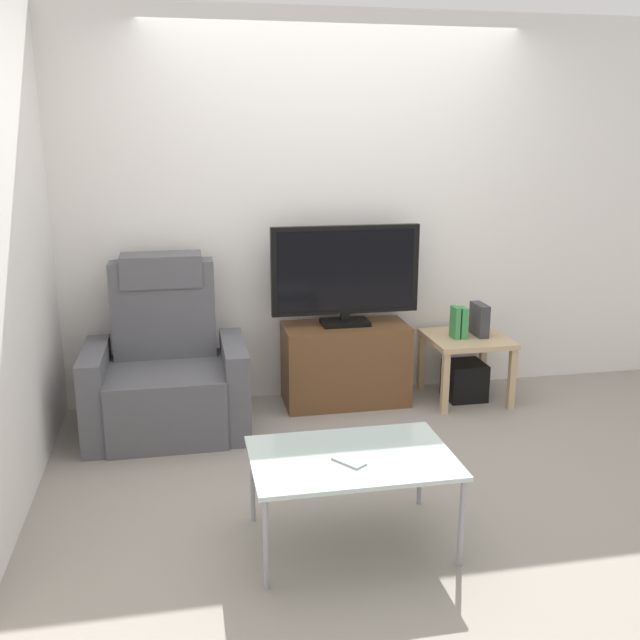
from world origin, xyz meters
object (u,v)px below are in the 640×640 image
cell_phone (349,461)px  side_table (466,346)px  game_console (479,320)px  coffee_table (352,461)px  tv_stand (345,364)px  recliner_armchair (166,372)px  television (346,273)px  book_middle (462,322)px  book_leftmost (455,322)px  subwoofer_box (464,380)px

cell_phone → side_table: bearing=18.2°
side_table → game_console: 0.20m
coffee_table → cell_phone: cell_phone is taller
coffee_table → cell_phone: (-0.03, -0.06, 0.03)m
cell_phone → coffee_table: bearing=30.8°
tv_stand → side_table: (0.84, -0.09, 0.10)m
coffee_table → recliner_armchair: bearing=118.9°
television → book_middle: television is taller
book_leftmost → game_console: (0.19, 0.03, 0.00)m
cell_phone → book_leftmost: bearing=20.1°
tv_stand → cell_phone: bearing=-102.6°
subwoofer_box → side_table: bearing=18.4°
tv_stand → recliner_armchair: recliner_armchair is taller
tv_stand → cell_phone: 1.82m
coffee_table → cell_phone: size_ratio=6.00×
subwoofer_box → cell_phone: (-1.24, -1.69, 0.30)m
coffee_table → television: bearing=77.9°
recliner_armchair → coffee_table: 1.71m
game_console → recliner_armchair: bearing=-176.4°
recliner_armchair → game_console: size_ratio=4.82×
tv_stand → book_middle: book_middle is taller
book_leftmost → cell_phone: book_leftmost is taller
subwoofer_box → book_middle: 0.43m
television → book_middle: bearing=-8.8°
book_middle → coffee_table: 1.99m
television → game_console: bearing=-5.7°
recliner_armchair → book_middle: size_ratio=5.06×
television → cell_phone: television is taller
tv_stand → recliner_armchair: (-1.20, -0.21, 0.09)m
book_middle → game_console: game_console is taller
recliner_armchair → subwoofer_box: recliner_armchair is taller
side_table → coffee_table: side_table is taller
side_table → coffee_table: size_ratio=0.60×
tv_stand → game_console: bearing=-4.6°
television → cell_phone: bearing=-102.5°
television → subwoofer_box: 1.15m
tv_stand → game_console: 0.98m
subwoofer_box → book_leftmost: (-0.10, -0.02, 0.43)m
subwoofer_box → game_console: game_console is taller
tv_stand → recliner_armchair: 1.22m
coffee_table → book_leftmost: bearing=55.2°
recliner_armchair → coffee_table: (0.83, -1.50, 0.03)m
book_leftmost → book_middle: 0.05m
tv_stand → coffee_table: bearing=-102.2°
game_console → cell_phone: size_ratio=1.49×
game_console → television: bearing=174.3°
tv_stand → book_middle: bearing=-7.5°
cell_phone → book_middle: bearing=18.9°
television → side_table: bearing=-7.0°
side_table → cell_phone: size_ratio=3.60×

